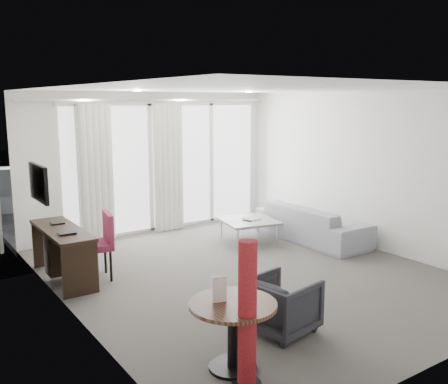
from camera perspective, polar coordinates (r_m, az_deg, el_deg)
floor at (r=7.26m, az=2.71°, el=-9.29°), size 5.00×6.00×0.00m
ceiling at (r=6.83m, az=2.90°, el=11.70°), size 5.00×6.00×0.00m
wall_left at (r=5.80m, az=-17.34°, el=-1.47°), size 0.00×6.00×2.60m
wall_right at (r=8.65m, az=16.14°, el=2.40°), size 0.00×6.00×2.60m
window_panel at (r=9.60m, az=-6.56°, el=2.90°), size 4.00×0.02×2.38m
window_frame at (r=9.59m, az=-6.52°, el=2.90°), size 4.10×0.06×2.44m
curtain_left at (r=8.87m, az=-14.37°, el=2.03°), size 0.60×0.20×2.38m
curtain_right at (r=9.43m, az=-6.36°, el=2.78°), size 0.60×0.20×2.38m
curtain_track at (r=9.24m, az=-7.91°, el=10.36°), size 4.80×0.04×0.04m
downlight_a at (r=7.75m, az=-9.91°, el=11.34°), size 0.12×0.12×0.02m
downlight_b at (r=8.83m, az=2.83°, el=11.35°), size 0.12×0.12×0.02m
desk at (r=7.27m, az=-17.92°, el=-6.78°), size 0.48×1.54×0.72m
tv at (r=7.18m, az=-20.44°, el=0.98°), size 0.05×0.80×0.50m
desk_chair at (r=7.13m, az=-14.69°, el=-6.06°), size 0.58×0.56×0.93m
round_table at (r=4.76m, az=1.02°, el=-16.13°), size 0.83×0.83×0.65m
menu_card at (r=4.61m, az=-0.52°, el=-11.59°), size 0.13×0.06×0.24m
red_lamp at (r=4.38m, az=2.68°, el=-13.81°), size 0.35×0.35×1.30m
tub_armchair at (r=5.48m, az=6.66°, el=-12.70°), size 0.76×0.75×0.60m
coffee_table at (r=8.75m, az=2.83°, el=-4.46°), size 1.06×1.06×0.40m
remote at (r=8.62m, az=2.67°, el=-3.59°), size 0.09×0.15×0.02m
magazine at (r=8.76m, az=3.09°, el=-3.37°), size 0.20×0.25×0.01m
sofa at (r=8.96m, az=10.00°, el=-3.48°), size 0.85×2.17×0.63m
terrace_slab at (r=11.17m, az=-10.07°, el=-2.70°), size 5.60×3.00×0.12m
rattan_chair_a at (r=11.48m, az=-8.95°, el=-0.00°), size 0.66×0.66×0.78m
rattan_chair_b at (r=11.60m, az=-1.62°, el=0.29°), size 0.57×0.57×0.81m
rattan_table at (r=11.53m, az=-2.43°, el=-0.58°), size 0.62×0.62×0.49m
balustrade at (r=12.38m, az=-12.92°, el=1.12°), size 5.50×0.06×1.05m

